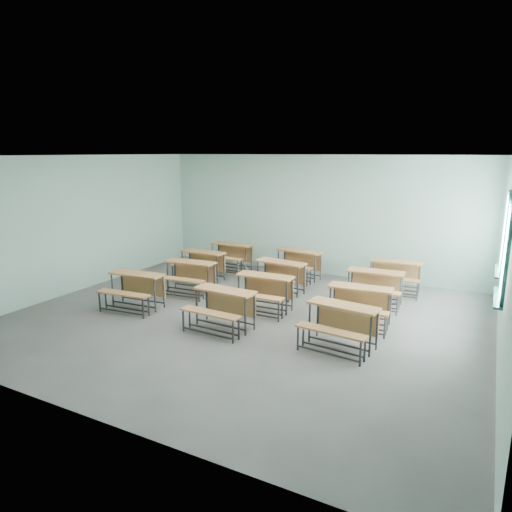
{
  "coord_description": "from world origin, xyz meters",
  "views": [
    {
      "loc": [
        4.2,
        -7.59,
        3.27
      ],
      "look_at": [
        -0.39,
        1.2,
        1.0
      ],
      "focal_mm": 32.0,
      "sensor_mm": 36.0,
      "label": 1
    }
  ],
  "objects_px": {
    "desk_unit_r1c1": "(263,288)",
    "desk_unit_r1c2": "(359,300)",
    "desk_unit_r2c1": "(278,272)",
    "desk_unit_r3c0": "(230,253)",
    "desk_unit_r2c2": "(374,283)",
    "desk_unit_r3c2": "(395,272)",
    "desk_unit_r0c0": "(134,285)",
    "desk_unit_r3c1": "(297,260)",
    "desk_unit_r2c0": "(200,261)",
    "desk_unit_r1c0": "(188,272)",
    "desk_unit_r0c1": "(222,303)",
    "desk_unit_r0c2": "(340,320)"
  },
  "relations": [
    {
      "from": "desk_unit_r1c1",
      "to": "desk_unit_r1c2",
      "type": "distance_m",
      "value": 2.01
    },
    {
      "from": "desk_unit_r2c1",
      "to": "desk_unit_r3c0",
      "type": "height_order",
      "value": "same"
    },
    {
      "from": "desk_unit_r2c1",
      "to": "desk_unit_r2c2",
      "type": "height_order",
      "value": "same"
    },
    {
      "from": "desk_unit_r2c2",
      "to": "desk_unit_r3c2",
      "type": "xyz_separation_m",
      "value": [
        0.21,
        1.15,
        0.0
      ]
    },
    {
      "from": "desk_unit_r0c0",
      "to": "desk_unit_r3c1",
      "type": "height_order",
      "value": "same"
    },
    {
      "from": "desk_unit_r1c2",
      "to": "desk_unit_r3c1",
      "type": "height_order",
      "value": "same"
    },
    {
      "from": "desk_unit_r3c2",
      "to": "desk_unit_r1c1",
      "type": "bearing_deg",
      "value": -135.1
    },
    {
      "from": "desk_unit_r0c0",
      "to": "desk_unit_r2c0",
      "type": "xyz_separation_m",
      "value": [
        0.01,
        2.46,
        0.0
      ]
    },
    {
      "from": "desk_unit_r1c2",
      "to": "desk_unit_r3c2",
      "type": "bearing_deg",
      "value": 81.09
    },
    {
      "from": "desk_unit_r1c0",
      "to": "desk_unit_r2c2",
      "type": "height_order",
      "value": "same"
    },
    {
      "from": "desk_unit_r0c0",
      "to": "desk_unit_r2c1",
      "type": "bearing_deg",
      "value": 41.95
    },
    {
      "from": "desk_unit_r1c0",
      "to": "desk_unit_r0c0",
      "type": "bearing_deg",
      "value": -109.78
    },
    {
      "from": "desk_unit_r3c0",
      "to": "desk_unit_r2c1",
      "type": "bearing_deg",
      "value": -30.7
    },
    {
      "from": "desk_unit_r0c1",
      "to": "desk_unit_r2c1",
      "type": "distance_m",
      "value": 2.53
    },
    {
      "from": "desk_unit_r2c2",
      "to": "desk_unit_r1c0",
      "type": "bearing_deg",
      "value": -168.01
    },
    {
      "from": "desk_unit_r0c2",
      "to": "desk_unit_r0c1",
      "type": "bearing_deg",
      "value": -169.02
    },
    {
      "from": "desk_unit_r0c0",
      "to": "desk_unit_r2c0",
      "type": "distance_m",
      "value": 2.46
    },
    {
      "from": "desk_unit_r2c1",
      "to": "desk_unit_r3c0",
      "type": "relative_size",
      "value": 1.06
    },
    {
      "from": "desk_unit_r1c1",
      "to": "desk_unit_r1c2",
      "type": "relative_size",
      "value": 0.97
    },
    {
      "from": "desk_unit_r2c0",
      "to": "desk_unit_r3c0",
      "type": "height_order",
      "value": "same"
    },
    {
      "from": "desk_unit_r3c0",
      "to": "desk_unit_r0c1",
      "type": "bearing_deg",
      "value": -59.88
    },
    {
      "from": "desk_unit_r0c0",
      "to": "desk_unit_r1c1",
      "type": "height_order",
      "value": "same"
    },
    {
      "from": "desk_unit_r2c0",
      "to": "desk_unit_r2c1",
      "type": "bearing_deg",
      "value": -0.37
    },
    {
      "from": "desk_unit_r0c2",
      "to": "desk_unit_r3c0",
      "type": "distance_m",
      "value": 5.7
    },
    {
      "from": "desk_unit_r1c0",
      "to": "desk_unit_r2c0",
      "type": "relative_size",
      "value": 1.03
    },
    {
      "from": "desk_unit_r0c2",
      "to": "desk_unit_r3c0",
      "type": "relative_size",
      "value": 1.05
    },
    {
      "from": "desk_unit_r0c0",
      "to": "desk_unit_r3c1",
      "type": "bearing_deg",
      "value": 55.24
    },
    {
      "from": "desk_unit_r1c1",
      "to": "desk_unit_r1c2",
      "type": "height_order",
      "value": "same"
    },
    {
      "from": "desk_unit_r0c1",
      "to": "desk_unit_r1c0",
      "type": "bearing_deg",
      "value": 143.25
    },
    {
      "from": "desk_unit_r0c1",
      "to": "desk_unit_r0c2",
      "type": "bearing_deg",
      "value": 7.47
    },
    {
      "from": "desk_unit_r1c2",
      "to": "desk_unit_r0c2",
      "type": "bearing_deg",
      "value": -95.04
    },
    {
      "from": "desk_unit_r1c2",
      "to": "desk_unit_r3c0",
      "type": "relative_size",
      "value": 1.04
    },
    {
      "from": "desk_unit_r0c2",
      "to": "desk_unit_r2c2",
      "type": "xyz_separation_m",
      "value": [
        -0.02,
        2.5,
        0.0
      ]
    },
    {
      "from": "desk_unit_r2c1",
      "to": "desk_unit_r3c2",
      "type": "xyz_separation_m",
      "value": [
        2.42,
        1.31,
        0.0
      ]
    },
    {
      "from": "desk_unit_r0c2",
      "to": "desk_unit_r2c0",
      "type": "bearing_deg",
      "value": 157.87
    },
    {
      "from": "desk_unit_r0c0",
      "to": "desk_unit_r3c1",
      "type": "distance_m",
      "value": 4.33
    },
    {
      "from": "desk_unit_r2c0",
      "to": "desk_unit_r2c2",
      "type": "relative_size",
      "value": 0.98
    },
    {
      "from": "desk_unit_r1c1",
      "to": "desk_unit_r2c1",
      "type": "bearing_deg",
      "value": 98.36
    },
    {
      "from": "desk_unit_r2c0",
      "to": "desk_unit_r2c1",
      "type": "relative_size",
      "value": 0.95
    },
    {
      "from": "desk_unit_r0c1",
      "to": "desk_unit_r2c0",
      "type": "distance_m",
      "value": 3.45
    },
    {
      "from": "desk_unit_r0c2",
      "to": "desk_unit_r3c1",
      "type": "distance_m",
      "value": 4.37
    },
    {
      "from": "desk_unit_r0c0",
      "to": "desk_unit_r0c1",
      "type": "relative_size",
      "value": 1.02
    },
    {
      "from": "desk_unit_r0c2",
      "to": "desk_unit_r1c2",
      "type": "relative_size",
      "value": 1.01
    },
    {
      "from": "desk_unit_r0c1",
      "to": "desk_unit_r1c1",
      "type": "relative_size",
      "value": 1.01
    },
    {
      "from": "desk_unit_r0c1",
      "to": "desk_unit_r3c0",
      "type": "height_order",
      "value": "same"
    },
    {
      "from": "desk_unit_r2c0",
      "to": "desk_unit_r3c1",
      "type": "height_order",
      "value": "same"
    },
    {
      "from": "desk_unit_r2c0",
      "to": "desk_unit_r0c2",
      "type": "bearing_deg",
      "value": -26.77
    },
    {
      "from": "desk_unit_r0c2",
      "to": "desk_unit_r2c2",
      "type": "bearing_deg",
      "value": 96.65
    },
    {
      "from": "desk_unit_r0c1",
      "to": "desk_unit_r0c2",
      "type": "height_order",
      "value": "same"
    },
    {
      "from": "desk_unit_r2c1",
      "to": "desk_unit_r3c2",
      "type": "distance_m",
      "value": 2.75
    }
  ]
}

